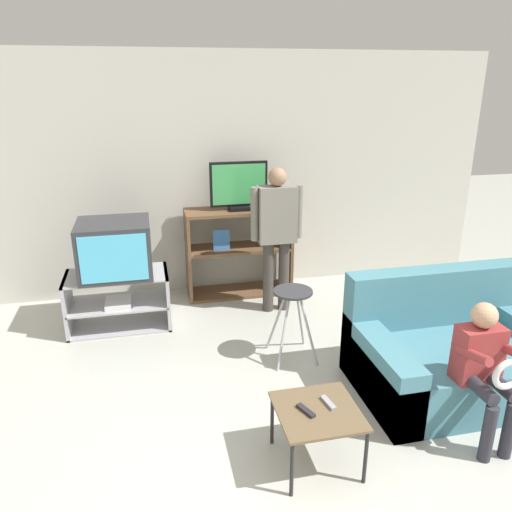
{
  "coord_description": "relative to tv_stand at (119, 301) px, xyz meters",
  "views": [
    {
      "loc": [
        -0.73,
        -1.98,
        2.31
      ],
      "look_at": [
        0.14,
        1.88,
        0.9
      ],
      "focal_mm": 35.0,
      "sensor_mm": 36.0,
      "label": 1
    }
  ],
  "objects": [
    {
      "name": "snack_table",
      "position": [
        1.27,
        -2.19,
        0.09
      ],
      "size": [
        0.5,
        0.5,
        0.39
      ],
      "color": "brown",
      "rests_on": "ground_plane"
    },
    {
      "name": "media_shelf",
      "position": [
        1.29,
        0.54,
        0.23
      ],
      "size": [
        1.15,
        0.41,
        0.98
      ],
      "color": "brown",
      "rests_on": "ground_plane"
    },
    {
      "name": "remote_control_white",
      "position": [
        1.35,
        -2.15,
        0.14
      ],
      "size": [
        0.06,
        0.15,
        0.02
      ],
      "primitive_type": "cube",
      "rotation": [
        0.0,
        0.0,
        0.17
      ],
      "color": "gray",
      "rests_on": "snack_table"
    },
    {
      "name": "remote_control_black",
      "position": [
        1.19,
        -2.19,
        0.14
      ],
      "size": [
        0.09,
        0.15,
        0.02
      ],
      "primitive_type": "cube",
      "rotation": [
        0.0,
        0.0,
        0.4
      ],
      "color": "#232328",
      "rests_on": "snack_table"
    },
    {
      "name": "person_standing_adult",
      "position": [
        1.59,
        0.03,
        0.64
      ],
      "size": [
        0.53,
        0.2,
        1.5
      ],
      "color": "#3D3833",
      "rests_on": "ground_plane"
    },
    {
      "name": "television_main",
      "position": [
        0.01,
        0.01,
        0.54
      ],
      "size": [
        0.67,
        0.59,
        0.52
      ],
      "color": "#2D2D33",
      "rests_on": "tv_stand"
    },
    {
      "name": "television_flat",
      "position": [
        1.3,
        0.53,
        0.95
      ],
      "size": [
        0.62,
        0.2,
        0.51
      ],
      "color": "black",
      "rests_on": "media_shelf"
    },
    {
      "name": "person_seated_child",
      "position": [
        2.4,
        -2.19,
        0.29
      ],
      "size": [
        0.33,
        0.43,
        0.96
      ],
      "color": "#2D2D38",
      "rests_on": "ground_plane"
    },
    {
      "name": "couch",
      "position": [
        2.59,
        -1.62,
        0.01
      ],
      "size": [
        1.52,
        0.99,
        0.87
      ],
      "color": "teal",
      "rests_on": "ground_plane"
    },
    {
      "name": "tv_stand",
      "position": [
        0.0,
        0.0,
        0.0
      ],
      "size": [
        0.97,
        0.5,
        0.55
      ],
      "color": "#A8A8AD",
      "rests_on": "ground_plane"
    },
    {
      "name": "folding_stool",
      "position": [
        1.48,
        -0.93,
        0.24
      ],
      "size": [
        0.37,
        0.4,
        0.64
      ],
      "color": "#B7B7BC",
      "rests_on": "ground_plane"
    },
    {
      "name": "wall_back",
      "position": [
        1.06,
        0.82,
        1.03
      ],
      "size": [
        6.4,
        0.06,
        2.6
      ],
      "color": "beige",
      "rests_on": "ground_plane"
    }
  ]
}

